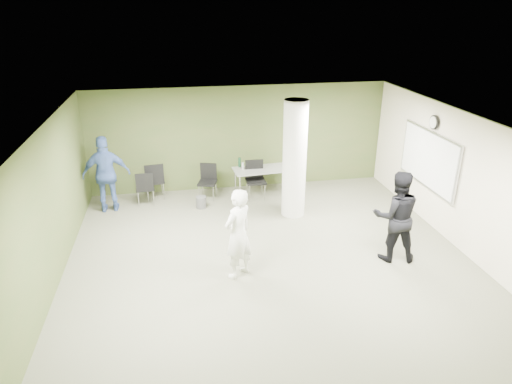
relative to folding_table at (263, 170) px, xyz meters
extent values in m
plane|color=#585946|center=(-0.50, -3.30, -0.70)|extent=(8.00, 8.00, 0.00)
plane|color=white|center=(-0.50, -3.30, 2.10)|extent=(8.00, 8.00, 0.00)
cube|color=#405528|center=(-0.50, 0.70, 0.70)|extent=(8.00, 2.80, 0.02)
cube|color=#405528|center=(-4.50, -3.30, 0.70)|extent=(0.02, 8.00, 2.80)
cube|color=beige|center=(3.50, -3.30, 0.70)|extent=(0.02, 8.00, 2.80)
cylinder|color=silver|center=(0.50, -1.30, 0.70)|extent=(0.56, 0.56, 2.80)
cube|color=silver|center=(3.43, -2.10, 0.80)|extent=(0.04, 2.30, 1.30)
cube|color=white|center=(3.40, -2.10, 0.80)|extent=(0.02, 2.20, 1.20)
cylinder|color=black|center=(3.43, -2.10, 1.65)|extent=(0.05, 0.32, 0.32)
cylinder|color=white|center=(3.40, -2.10, 1.65)|extent=(0.02, 0.26, 0.26)
cube|color=gray|center=(0.02, -0.01, 0.03)|extent=(1.62, 0.81, 0.04)
cylinder|color=silver|center=(-0.66, -0.34, -0.34)|extent=(0.04, 0.04, 0.71)
cylinder|color=silver|center=(0.75, -0.22, -0.34)|extent=(0.04, 0.04, 0.71)
cylinder|color=silver|center=(-0.70, 0.21, -0.34)|extent=(0.04, 0.04, 0.71)
cylinder|color=silver|center=(0.70, 0.32, -0.34)|extent=(0.04, 0.04, 0.71)
cylinder|color=#154124|center=(-0.58, 0.24, 0.17)|extent=(0.07, 0.07, 0.25)
cylinder|color=#B2B2B7|center=(-0.52, 0.06, 0.14)|extent=(0.06, 0.06, 0.18)
cylinder|color=#4C4C4C|center=(-1.68, -0.55, -0.55)|extent=(0.26, 0.26, 0.30)
cube|color=black|center=(-3.05, -0.05, -0.26)|extent=(0.48, 0.48, 0.05)
cube|color=black|center=(-3.03, -0.26, -0.01)|extent=(0.43, 0.07, 0.44)
cylinder|color=silver|center=(-2.88, 0.14, -0.49)|extent=(0.02, 0.02, 0.42)
cylinder|color=silver|center=(-3.25, 0.12, -0.49)|extent=(0.02, 0.02, 0.42)
cylinder|color=silver|center=(-2.85, -0.23, -0.49)|extent=(0.02, 0.02, 0.42)
cylinder|color=silver|center=(-3.22, -0.25, -0.49)|extent=(0.02, 0.02, 0.42)
cube|color=black|center=(-2.83, 0.29, -0.21)|extent=(0.56, 0.56, 0.05)
cube|color=black|center=(-2.80, 0.06, 0.06)|extent=(0.48, 0.11, 0.49)
cylinder|color=silver|center=(-2.65, 0.52, -0.46)|extent=(0.02, 0.02, 0.47)
cylinder|color=silver|center=(-3.06, 0.46, -0.46)|extent=(0.02, 0.02, 0.47)
cylinder|color=silver|center=(-2.59, 0.11, -0.46)|extent=(0.02, 0.02, 0.47)
cylinder|color=silver|center=(-3.00, 0.06, -0.46)|extent=(0.02, 0.02, 0.47)
cube|color=black|center=(-1.46, 0.01, -0.25)|extent=(0.56, 0.56, 0.05)
cube|color=black|center=(-1.41, 0.21, -0.01)|extent=(0.43, 0.16, 0.44)
cylinder|color=silver|center=(-1.70, -0.11, -0.49)|extent=(0.02, 0.02, 0.42)
cylinder|color=silver|center=(-1.34, -0.22, -0.49)|extent=(0.02, 0.02, 0.42)
cylinder|color=silver|center=(-1.59, 0.24, -0.49)|extent=(0.02, 0.02, 0.42)
cylinder|color=silver|center=(-1.23, 0.14, -0.49)|extent=(0.02, 0.02, 0.42)
cube|color=black|center=(-0.22, -0.20, -0.21)|extent=(0.50, 0.50, 0.05)
cube|color=black|center=(-0.22, 0.02, 0.06)|extent=(0.47, 0.05, 0.48)
cylinder|color=silver|center=(-0.43, -0.41, -0.47)|extent=(0.02, 0.02, 0.46)
cylinder|color=silver|center=(-0.02, -0.41, -0.47)|extent=(0.02, 0.02, 0.46)
cylinder|color=silver|center=(-0.43, 0.00, -0.47)|extent=(0.02, 0.02, 0.46)
cylinder|color=silver|center=(-0.02, 0.00, -0.47)|extent=(0.02, 0.02, 0.46)
imported|color=white|center=(-1.20, -3.74, 0.18)|extent=(0.76, 0.73, 1.76)
imported|color=black|center=(1.93, -3.68, 0.24)|extent=(1.04, 0.88, 1.87)
imported|color=#3E599A|center=(-3.90, -0.29, 0.26)|extent=(1.14, 0.53, 1.90)
camera|label=1|loc=(-2.20, -11.07, 4.12)|focal=32.00mm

